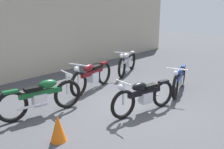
% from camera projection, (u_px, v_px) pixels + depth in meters
% --- Properties ---
extents(ground_plane, '(40.00, 40.00, 0.00)m').
position_uv_depth(ground_plane, '(132.00, 106.00, 6.68)').
color(ground_plane, '#47474C').
extents(building_wall, '(18.00, 0.30, 2.98)m').
position_uv_depth(building_wall, '(30.00, 37.00, 9.19)').
color(building_wall, '#B2A893').
rests_on(building_wall, ground_plane).
extents(helmet, '(0.26, 0.26, 0.26)m').
position_uv_depth(helmet, '(40.00, 90.00, 7.56)').
color(helmet, black).
rests_on(helmet, ground_plane).
extents(traffic_cone, '(0.32, 0.32, 0.55)m').
position_uv_depth(traffic_cone, '(58.00, 128.00, 4.89)').
color(traffic_cone, orange).
rests_on(traffic_cone, ground_plane).
extents(motorcycle_green, '(2.12, 0.72, 0.97)m').
position_uv_depth(motorcycle_green, '(42.00, 96.00, 6.07)').
color(motorcycle_green, black).
rests_on(motorcycle_green, ground_plane).
extents(motorcycle_maroon, '(2.16, 0.71, 0.98)m').
position_uv_depth(motorcycle_maroon, '(92.00, 76.00, 7.88)').
color(motorcycle_maroon, black).
rests_on(motorcycle_maroon, ground_plane).
extents(motorcycle_black, '(1.98, 0.74, 0.91)m').
position_uv_depth(motorcycle_black, '(144.00, 96.00, 6.20)').
color(motorcycle_black, black).
rests_on(motorcycle_black, ground_plane).
extents(motorcycle_blue, '(1.94, 0.79, 0.90)m').
position_uv_depth(motorcycle_blue, '(179.00, 79.00, 7.69)').
color(motorcycle_blue, black).
rests_on(motorcycle_blue, ground_plane).
extents(motorcycle_silver, '(2.06, 0.96, 0.97)m').
position_uv_depth(motorcycle_silver, '(127.00, 62.00, 9.87)').
color(motorcycle_silver, black).
rests_on(motorcycle_silver, ground_plane).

